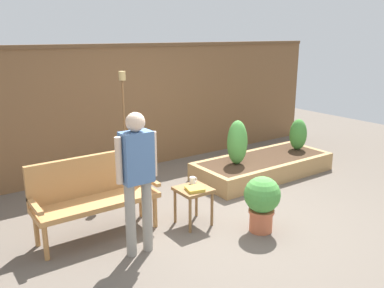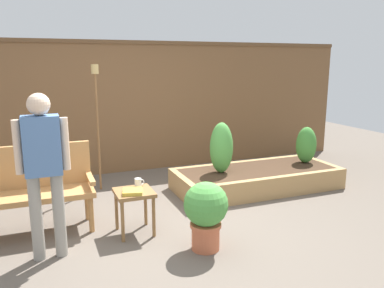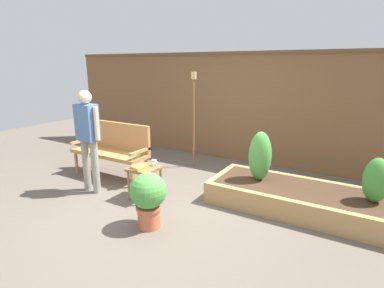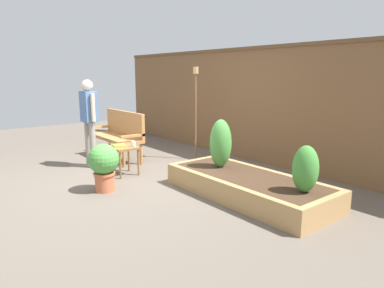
# 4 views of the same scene
# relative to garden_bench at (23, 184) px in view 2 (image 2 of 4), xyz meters

# --- Properties ---
(ground_plane) EXTENTS (14.00, 14.00, 0.00)m
(ground_plane) POSITION_rel_garden_bench_xyz_m (1.48, -0.64, -0.54)
(ground_plane) COLOR #60564C
(fence_back) EXTENTS (8.40, 0.14, 2.16)m
(fence_back) POSITION_rel_garden_bench_xyz_m (1.48, 1.96, 0.55)
(fence_back) COLOR brown
(fence_back) RESTS_ON ground_plane
(garden_bench) EXTENTS (1.44, 0.48, 0.94)m
(garden_bench) POSITION_rel_garden_bench_xyz_m (0.00, 0.00, 0.00)
(garden_bench) COLOR #B77F47
(garden_bench) RESTS_ON ground_plane
(side_table) EXTENTS (0.40, 0.40, 0.48)m
(side_table) POSITION_rel_garden_bench_xyz_m (1.09, -0.48, -0.15)
(side_table) COLOR olive
(side_table) RESTS_ON ground_plane
(cup_on_table) EXTENTS (0.11, 0.07, 0.09)m
(cup_on_table) POSITION_rel_garden_bench_xyz_m (1.17, -0.35, -0.02)
(cup_on_table) COLOR white
(cup_on_table) RESTS_ON side_table
(book_on_table) EXTENTS (0.24, 0.24, 0.04)m
(book_on_table) POSITION_rel_garden_bench_xyz_m (1.06, -0.55, -0.05)
(book_on_table) COLOR gold
(book_on_table) RESTS_ON side_table
(potted_boxwood) EXTENTS (0.44, 0.44, 0.69)m
(potted_boxwood) POSITION_rel_garden_bench_xyz_m (1.66, -1.10, -0.14)
(potted_boxwood) COLOR #C66642
(potted_boxwood) RESTS_ON ground_plane
(raised_planter_bed) EXTENTS (2.40, 1.00, 0.30)m
(raised_planter_bed) POSITION_rel_garden_bench_xyz_m (3.10, 0.33, -0.39)
(raised_planter_bed) COLOR #AD8451
(raised_planter_bed) RESTS_ON ground_plane
(shrub_near_bench) EXTENTS (0.32, 0.32, 0.71)m
(shrub_near_bench) POSITION_rel_garden_bench_xyz_m (2.53, 0.35, 0.11)
(shrub_near_bench) COLOR brown
(shrub_near_bench) RESTS_ON raised_planter_bed
(shrub_far_corner) EXTENTS (0.30, 0.30, 0.56)m
(shrub_far_corner) POSITION_rel_garden_bench_xyz_m (3.97, 0.35, 0.03)
(shrub_far_corner) COLOR brown
(shrub_far_corner) RESTS_ON raised_planter_bed
(tiki_torch) EXTENTS (0.10, 0.10, 1.79)m
(tiki_torch) POSITION_rel_garden_bench_xyz_m (0.97, 1.14, 0.67)
(tiki_torch) COLOR brown
(tiki_torch) RESTS_ON ground_plane
(person_by_bench) EXTENTS (0.47, 0.20, 1.56)m
(person_by_bench) POSITION_rel_garden_bench_xyz_m (0.22, -0.70, 0.39)
(person_by_bench) COLOR gray
(person_by_bench) RESTS_ON ground_plane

